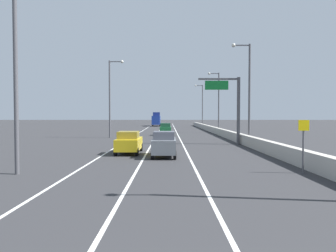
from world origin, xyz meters
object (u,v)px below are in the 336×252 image
lamp_post_left_near (21,59)px  car_gray_2 (165,144)px  lamp_post_right_third (218,99)px  box_truck (157,120)px  overhead_sign_gantry (233,102)px  speed_advisory_sign (304,142)px  lamp_post_right_second (248,87)px  lamp_post_right_fourth (203,103)px  lamp_post_left_mid (112,94)px  car_green_1 (166,129)px  car_yellow_0 (130,142)px

lamp_post_left_near → car_gray_2: (7.81, 7.54, -5.36)m
lamp_post_right_third → box_truck: 39.90m
overhead_sign_gantry → lamp_post_left_near: 23.87m
speed_advisory_sign → lamp_post_right_second: bearing=86.1°
lamp_post_right_second → car_gray_2: 14.86m
lamp_post_right_third → lamp_post_right_fourth: 24.01m
speed_advisory_sign → lamp_post_right_third: lamp_post_right_third is taller
lamp_post_left_near → lamp_post_left_mid: size_ratio=1.00×
lamp_post_right_fourth → car_gray_2: bearing=-98.8°
car_green_1 → car_gray_2: bearing=-89.8°
overhead_sign_gantry → speed_advisory_sign: size_ratio=2.50×
lamp_post_left_near → speed_advisory_sign: bearing=1.0°
lamp_post_right_second → box_truck: size_ratio=1.28×
lamp_post_left_near → car_yellow_0: lamp_post_left_near is taller
overhead_sign_gantry → lamp_post_right_second: bearing=-9.6°
car_yellow_0 → car_gray_2: bearing=-35.1°
lamp_post_right_fourth → box_truck: (-12.27, 13.55, -4.45)m
lamp_post_right_third → car_yellow_0: bearing=-111.1°
overhead_sign_gantry → lamp_post_right_third: 23.87m
overhead_sign_gantry → lamp_post_right_second: size_ratio=0.67×
car_gray_2 → car_green_1: bearing=90.2°
lamp_post_right_fourth → lamp_post_left_near: same height
lamp_post_right_fourth → car_green_1: size_ratio=2.44×
lamp_post_right_second → lamp_post_left_mid: (-16.97, 10.80, 0.00)m
overhead_sign_gantry → box_truck: 62.27m
lamp_post_right_fourth → lamp_post_right_third: bearing=-88.9°
lamp_post_right_third → car_green_1: (-9.59, -7.09, -5.37)m
lamp_post_right_fourth → box_truck: lamp_post_right_fourth is taller
overhead_sign_gantry → car_green_1: size_ratio=1.64×
lamp_post_right_second → car_green_1: lamp_post_right_second is taller
lamp_post_right_second → lamp_post_left_near: (-16.90, -18.00, 0.00)m
car_yellow_0 → car_green_1: size_ratio=0.99×
car_green_1 → box_truck: (-3.14, 44.64, 0.92)m
car_yellow_0 → lamp_post_right_third: bearing=68.9°
car_green_1 → car_yellow_0: bearing=-96.6°
lamp_post_left_near → car_green_1: lamp_post_left_near is taller
lamp_post_right_fourth → car_gray_2: size_ratio=2.51×
speed_advisory_sign → car_gray_2: size_ratio=0.67×
lamp_post_left_near → lamp_post_left_mid: same height
lamp_post_right_fourth → lamp_post_left_mid: size_ratio=1.00×
overhead_sign_gantry → lamp_post_left_near: size_ratio=0.67×
lamp_post_left_near → box_truck: bearing=86.7°
car_gray_2 → box_truck: (-3.24, 72.01, 0.91)m
car_yellow_0 → box_truck: box_truck is taller
speed_advisory_sign → car_gray_2: bearing=137.3°
overhead_sign_gantry → lamp_post_left_mid: 18.66m
speed_advisory_sign → car_gray_2: speed_advisory_sign is taller
overhead_sign_gantry → lamp_post_left_mid: bearing=145.5°
speed_advisory_sign → car_green_1: bearing=103.0°
car_yellow_0 → car_gray_2: size_ratio=1.02×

